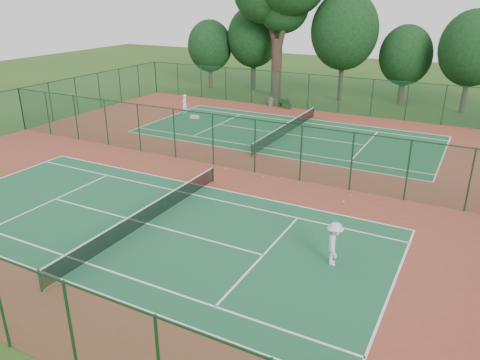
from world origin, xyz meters
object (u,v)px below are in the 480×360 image
object	(u,v)px
trash_bin	(271,102)
bench	(285,103)
player_far	(185,104)
player_near	(334,244)
kit_bag	(195,117)

from	to	relation	value
trash_bin	bench	size ratio (longest dim) A/B	0.59
player_far	player_near	bearing A→B (deg)	46.03
player_near	bench	xyz separation A→B (m)	(-13.05, 25.69, -0.48)
trash_bin	kit_bag	bearing A→B (deg)	-118.03
player_far	bench	xyz separation A→B (m)	(7.55, 6.44, -0.42)
trash_bin	kit_bag	xyz separation A→B (m)	(-4.12, -7.74, -0.33)
player_near	player_far	size ratio (longest dim) A/B	1.07
player_far	kit_bag	bearing A→B (deg)	57.41
player_near	trash_bin	bearing A→B (deg)	10.61
player_far	bench	bearing A→B (deg)	129.54
player_far	kit_bag	size ratio (longest dim) A/B	2.25
kit_bag	bench	bearing A→B (deg)	48.31
trash_bin	kit_bag	world-z (taller)	trash_bin
player_near	player_far	xyz separation A→B (m)	(-20.60, 19.25, -0.06)
player_far	bench	world-z (taller)	player_far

